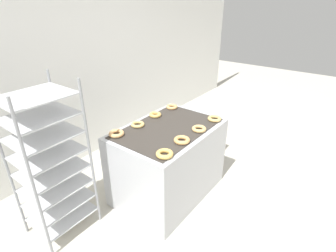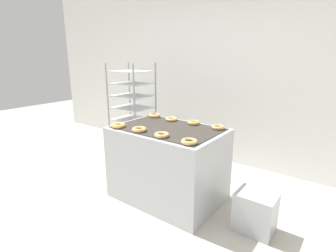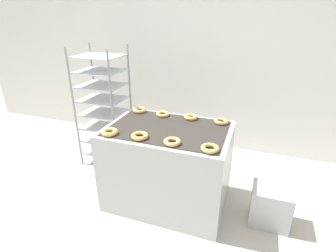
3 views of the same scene
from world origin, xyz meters
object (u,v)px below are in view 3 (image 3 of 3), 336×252
baking_rack_cart (104,106)px  donut_near_right (210,148)px  donut_near_midleft (140,136)px  donut_far_midleft (163,114)px  donut_far_midright (191,117)px  donut_far_right (221,121)px  fryer_machine (168,166)px  donut_near_left (110,132)px  donut_near_midright (172,142)px  glaze_bin (270,206)px  donut_far_left (140,110)px

baking_rack_cart → donut_near_right: 1.75m
donut_near_midleft → donut_far_midleft: size_ratio=1.06×
donut_far_midright → donut_far_right: size_ratio=0.99×
fryer_machine → baking_rack_cart: bearing=153.7°
fryer_machine → donut_near_left: donut_near_left is taller
donut_far_midright → donut_far_right: bearing=-1.5°
donut_near_right → donut_near_left: bearing=-179.7°
baking_rack_cart → donut_far_midleft: baking_rack_cart is taller
donut_near_midright → glaze_bin: bearing=18.8°
donut_near_right → donut_far_left: bearing=146.2°
donut_near_midleft → donut_far_midleft: 0.58m
fryer_machine → baking_rack_cart: size_ratio=0.79×
glaze_bin → donut_far_right: (-0.57, 0.29, 0.68)m
baking_rack_cart → donut_near_right: size_ratio=10.00×
donut_near_midleft → donut_near_right: 0.63m
fryer_machine → donut_far_midright: size_ratio=8.50×
donut_near_midright → donut_far_left: size_ratio=0.97×
donut_near_midleft → donut_far_midleft: (0.00, 0.58, -0.00)m
donut_near_midright → donut_far_right: bearing=61.4°
baking_rack_cart → donut_far_midleft: (0.90, -0.24, 0.10)m
baking_rack_cart → donut_far_midleft: 0.94m
donut_far_left → donut_near_midright: bearing=-45.7°
fryer_machine → glaze_bin: bearing=0.2°
baking_rack_cart → donut_near_left: 1.04m
donut_near_midright → donut_far_left: (-0.59, 0.61, 0.00)m
donut_near_right → donut_far_midright: bearing=118.0°
donut_far_left → baking_rack_cart: bearing=160.6°
donut_near_midleft → donut_far_left: bearing=115.5°
donut_far_midright → donut_near_left: bearing=-134.9°
glaze_bin → donut_near_left: size_ratio=2.51×
baking_rack_cart → donut_near_midleft: (0.90, -0.82, 0.10)m
donut_near_left → donut_far_left: (0.01, 0.62, -0.00)m
baking_rack_cart → donut_far_left: bearing=-19.4°
baking_rack_cart → donut_far_right: baking_rack_cart is taller
donut_near_left → fryer_machine: bearing=34.0°
glaze_bin → donut_near_left: (-1.49, -0.31, 0.68)m
donut_near_midleft → donut_far_left: size_ratio=1.01×
donut_near_left → donut_near_right: 0.93m
donut_near_left → donut_far_midright: (0.61, 0.61, -0.00)m
glaze_bin → donut_near_right: bearing=-151.2°
fryer_machine → baking_rack_cart: 1.24m
donut_far_midleft → donut_near_midright: bearing=-62.3°
donut_near_left → donut_near_right: bearing=0.3°
fryer_machine → donut_near_right: size_ratio=7.90×
donut_near_left → donut_far_right: bearing=33.1°
donut_far_midleft → donut_far_right: bearing=0.3°
donut_near_midright → donut_far_midright: (0.00, 0.60, 0.00)m
donut_near_left → donut_far_midleft: size_ratio=1.05×
glaze_bin → donut_near_right: size_ratio=2.54×
fryer_machine → donut_far_right: 0.71m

